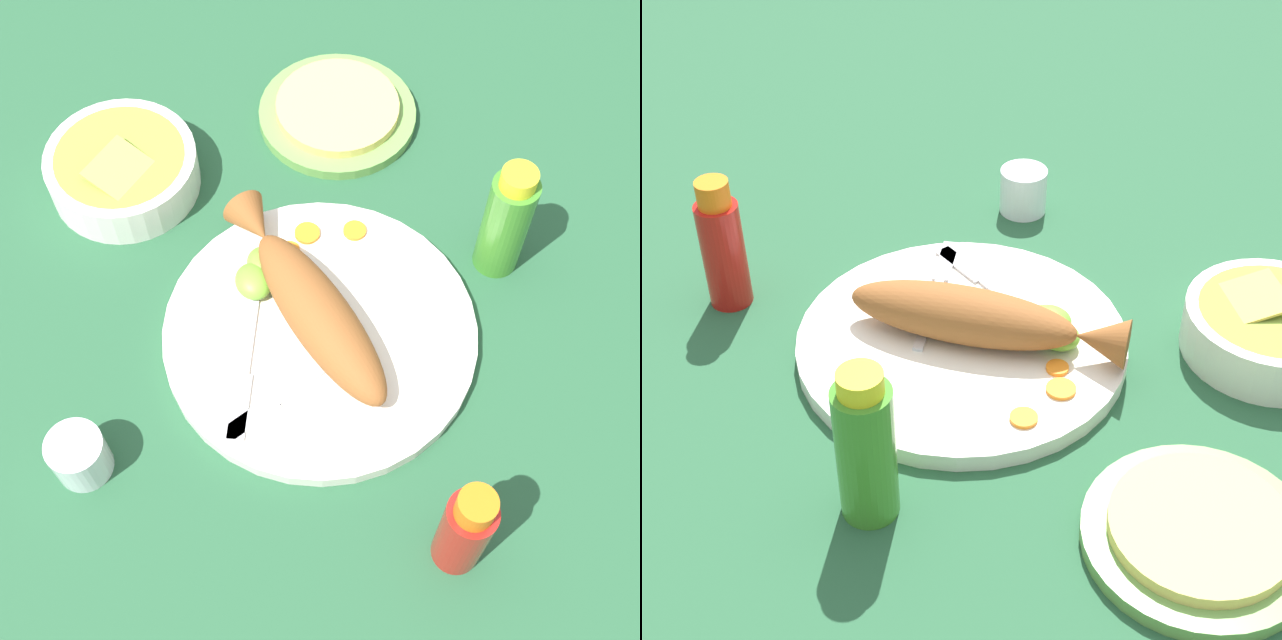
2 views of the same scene
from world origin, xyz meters
TOP-DOWN VIEW (x-y plane):
  - ground_plane at (0.00, 0.00)m, footprint 4.00×4.00m
  - main_plate at (0.00, 0.00)m, footprint 0.33×0.33m
  - fried_fish at (-0.02, -0.00)m, footprint 0.28×0.09m
  - fork_near at (0.06, -0.06)m, footprint 0.06×0.18m
  - fork_far at (0.01, -0.09)m, footprint 0.17×0.10m
  - carrot_slice_near at (-0.10, 0.08)m, footprint 0.03×0.03m
  - carrot_slice_mid at (-0.12, 0.03)m, footprint 0.03×0.03m
  - carrot_slice_far at (-0.10, 0.01)m, footprint 0.02×0.02m
  - lime_wedge_main at (-0.09, -0.03)m, footprint 0.04×0.04m
  - lime_wedge_side at (-0.07, -0.04)m, footprint 0.04×0.04m
  - hot_sauce_bottle_red at (0.26, 0.03)m, footprint 0.04×0.04m
  - hot_sauce_bottle_green at (-0.01, 0.22)m, footprint 0.05×0.05m
  - salt_cup at (0.04, -0.26)m, footprint 0.06×0.06m
  - guacamole_bowl at (-0.27, -0.13)m, footprint 0.17×0.17m
  - tortilla_plate at (-0.27, 0.14)m, footprint 0.19×0.19m
  - tortilla_stack at (-0.27, 0.14)m, footprint 0.15×0.15m

SIDE VIEW (x-z plane):
  - ground_plane at x=0.00m, z-range 0.00..0.00m
  - tortilla_plate at x=-0.27m, z-range 0.00..0.01m
  - main_plate at x=0.00m, z-range 0.00..0.02m
  - fork_near at x=0.06m, z-range 0.02..0.02m
  - fork_far at x=0.01m, z-range 0.02..0.02m
  - carrot_slice_near at x=-0.10m, z-range 0.02..0.02m
  - carrot_slice_mid at x=-0.12m, z-range 0.02..0.02m
  - carrot_slice_far at x=-0.10m, z-range 0.02..0.02m
  - tortilla_stack at x=-0.27m, z-range 0.01..0.03m
  - salt_cup at x=0.04m, z-range 0.00..0.05m
  - guacamole_bowl at x=-0.27m, z-range 0.00..0.06m
  - lime_wedge_main at x=-0.09m, z-range 0.02..0.04m
  - lime_wedge_side at x=-0.07m, z-range 0.02..0.04m
  - fried_fish at x=-0.02m, z-range 0.02..0.07m
  - hot_sauce_bottle_red at x=0.26m, z-range -0.01..0.14m
  - hot_sauce_bottle_green at x=-0.01m, z-range 0.00..0.15m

